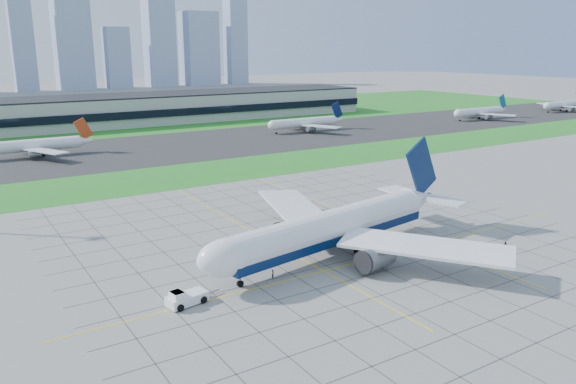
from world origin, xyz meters
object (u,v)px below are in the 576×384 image
at_px(airliner, 332,228).
at_px(pushback_tug, 185,298).
at_px(distant_jet_2, 305,123).
at_px(crew_near, 273,274).
at_px(distant_jet_1, 35,145).
at_px(distant_jet_3, 480,112).
at_px(distant_jet_4, 562,105).
at_px(crew_far, 505,246).

distance_m(airliner, pushback_tug, 34.76).
bearing_deg(pushback_tug, distant_jet_2, 40.61).
bearing_deg(crew_near, distant_jet_1, 41.36).
bearing_deg(airliner, distant_jet_1, 92.89).
bearing_deg(distant_jet_3, airliner, -147.43).
bearing_deg(distant_jet_4, crew_near, -156.01).
xyz_separation_m(pushback_tug, crew_near, (17.67, 1.44, -0.31)).
distance_m(distant_jet_2, distant_jet_3, 115.99).
distance_m(airliner, distant_jet_3, 247.88).
bearing_deg(crew_near, airliner, -41.20).
xyz_separation_m(crew_far, distant_jet_1, (-65.19, 164.90, 3.57)).
xyz_separation_m(airliner, distant_jet_1, (-32.64, 147.90, -1.33)).
bearing_deg(crew_far, airliner, -161.18).
distance_m(crew_far, distant_jet_1, 177.36).
relative_size(crew_near, distant_jet_2, 0.04).
bearing_deg(crew_near, distant_jet_3, -23.37).
bearing_deg(crew_far, crew_near, -148.54).
distance_m(distant_jet_1, distant_jet_4, 322.77).
bearing_deg(distant_jet_3, pushback_tug, -150.25).
relative_size(pushback_tug, distant_jet_4, 0.23).
distance_m(crew_near, crew_far, 50.62).
height_order(crew_far, distant_jet_4, distant_jet_4).
xyz_separation_m(airliner, pushback_tug, (-34.03, -5.38, -4.60)).
bearing_deg(distant_jet_1, distant_jet_4, -2.77).
bearing_deg(distant_jet_4, distant_jet_1, 177.23).
distance_m(pushback_tug, distant_jet_4, 351.86).
xyz_separation_m(crew_near, distant_jet_2, (110.15, 151.74, 3.59)).
xyz_separation_m(distant_jet_2, distant_jet_4, (195.97, -15.50, -0.00)).
relative_size(pushback_tug, crew_near, 5.52).
distance_m(crew_far, distant_jet_4, 297.42).
bearing_deg(distant_jet_4, crew_far, -149.87).
distance_m(distant_jet_2, distant_jet_4, 196.58).
xyz_separation_m(airliner, crew_near, (-16.36, -3.95, -4.91)).
bearing_deg(airliner, pushback_tug, 179.43).
height_order(pushback_tug, distant_jet_2, distant_jet_2).
height_order(pushback_tug, distant_jet_4, distant_jet_4).
height_order(airliner, distant_jet_4, airliner).
bearing_deg(distant_jet_2, crew_far, -110.39).
bearing_deg(distant_jet_2, distant_jet_4, -4.52).
height_order(airliner, pushback_tug, airliner).
bearing_deg(distant_jet_1, airliner, -77.55).
relative_size(airliner, distant_jet_2, 1.57).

